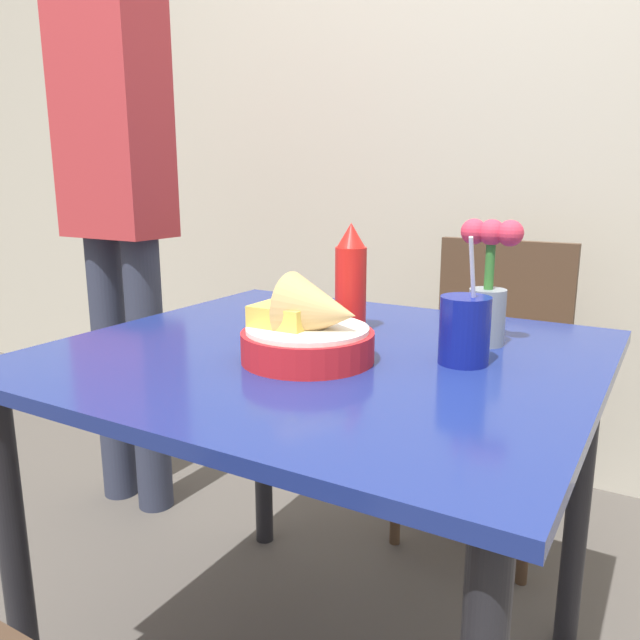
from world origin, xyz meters
name	(u,v)px	position (x,y,z in m)	size (l,w,h in m)	color
wall_window	(511,95)	(0.00, 1.23, 1.30)	(7.00, 0.06, 2.60)	#B7B2A3
dining_table	(323,404)	(0.00, 0.00, 0.62)	(0.95, 0.88, 0.73)	navy
chair_far_window	(493,361)	(0.10, 0.83, 0.51)	(0.40, 0.40, 0.86)	#473323
food_basket	(311,330)	(0.02, -0.08, 0.79)	(0.23, 0.23, 0.15)	red
ketchup_bottle	(351,280)	(-0.02, 0.15, 0.84)	(0.06, 0.06, 0.22)	red
drink_cup	(464,332)	(0.25, 0.04, 0.79)	(0.08, 0.08, 0.22)	navy
flower_vase	(489,284)	(0.25, 0.18, 0.85)	(0.11, 0.07, 0.23)	gray
person_standing	(116,177)	(-0.92, 0.36, 1.04)	(0.32, 0.20, 1.78)	#2D3347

